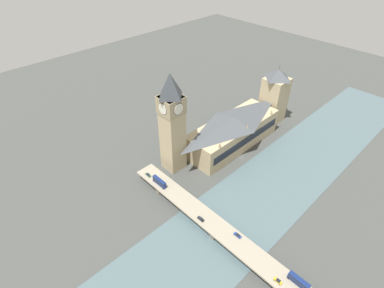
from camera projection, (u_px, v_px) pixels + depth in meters
The scene contains 12 objects.
ground_plane at pixel (242, 158), 233.22m from camera, with size 600.00×600.00×0.00m, color #424442.
river_water at pixel (279, 180), 213.86m from camera, with size 55.61×360.00×0.30m, color #4C6066.
parliament_hall at pixel (233, 131), 239.32m from camera, with size 28.51×83.01×26.41m.
clock_tower at pixel (172, 121), 201.29m from camera, with size 14.85×14.85×74.81m.
victoria_tower at pixel (274, 95), 262.62m from camera, with size 18.67×18.67×52.92m.
road_bridge at pixel (218, 229), 174.76m from camera, with size 143.23×13.10×6.16m.
double_decker_bus_lead at pixel (299, 281), 145.91m from camera, with size 11.26×2.63×4.61m.
double_decker_bus_mid at pixel (159, 182), 200.04m from camera, with size 11.69×2.49×4.87m.
car_northbound_lead at pixel (148, 175), 208.08m from camera, with size 4.79×1.77×1.46m.
car_northbound_mid at pixel (201, 219), 178.03m from camera, with size 4.56×1.80×1.40m.
car_northbound_tail at pixel (238, 235), 169.00m from camera, with size 4.66×1.84×1.27m.
car_southbound_lead at pixel (278, 281), 147.96m from camera, with size 4.14×1.83×1.32m.
Camera 1 is at (-101.05, 151.90, 150.82)m, focal length 28.00 mm.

